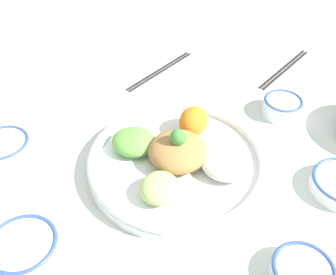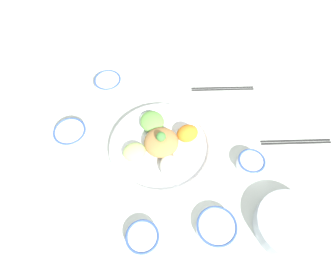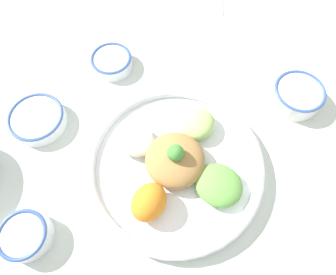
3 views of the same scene
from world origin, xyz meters
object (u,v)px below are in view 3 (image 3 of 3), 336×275
Objects in this scene: salad_platter at (175,164)px; sauce_bowl_far at (297,95)px; sauce_bowl_red at (112,61)px; sauce_bowl_dark at (25,236)px; rice_bowl_blue at (37,119)px; serving_spoon_main at (222,20)px.

salad_platter is 3.16× the size of sauce_bowl_far.
sauce_bowl_dark is (-0.39, 0.15, 0.01)m from sauce_bowl_red.
rice_bowl_blue is 0.24m from sauce_bowl_dark.
serving_spoon_main is at bearing -40.60° from sauce_bowl_dark.
sauce_bowl_red is (0.28, 0.13, -0.01)m from salad_platter.
rice_bowl_blue is 0.57m from sauce_bowl_far.
serving_spoon_main is (0.13, -0.29, -0.01)m from sauce_bowl_red.
rice_bowl_blue is at bearing 1.98° from sauce_bowl_dark.
sauce_bowl_dark reaches higher than sauce_bowl_red.
salad_platter is 2.96× the size of rice_bowl_blue.
salad_platter is 0.32m from sauce_bowl_far.
sauce_bowl_red is 0.87× the size of sauce_bowl_far.
sauce_bowl_far reaches higher than sauce_bowl_red.
rice_bowl_blue is at bearing 132.17° from sauce_bowl_red.
sauce_bowl_dark is (-0.24, -0.01, 0.01)m from rice_bowl_blue.
salad_platter is 0.44m from serving_spoon_main.
sauce_bowl_dark is at bearing 144.80° from serving_spoon_main.
salad_platter is 3.98× the size of sauce_bowl_dark.
salad_platter is at bearing 163.32° from serving_spoon_main.
rice_bowl_blue is at bearing 65.58° from salad_platter.
sauce_bowl_red is at bearing 71.87° from sauce_bowl_far.
salad_platter is at bearing -114.42° from rice_bowl_blue.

